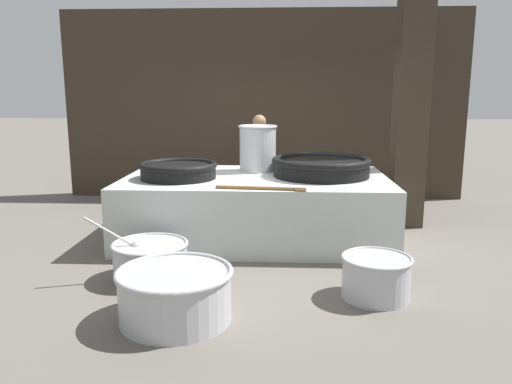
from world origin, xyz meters
name	(u,v)px	position (x,y,z in m)	size (l,w,h in m)	color
ground_plane	(256,237)	(0.00, 0.00, 0.00)	(60.00, 60.00, 0.00)	#666059
back_wall	(263,106)	(0.00, 2.65, 1.63)	(7.03, 0.24, 3.27)	#382D23
support_pillar	(410,110)	(2.10, 0.76, 1.63)	(0.43, 0.43, 3.27)	#382D23
hearth_platform	(256,207)	(0.00, 0.00, 0.40)	(3.35, 1.96, 0.81)	silver
giant_wok_near	(178,170)	(-0.96, -0.19, 0.92)	(0.97, 0.97, 0.20)	black
giant_wok_far	(321,166)	(0.83, 0.08, 0.94)	(1.27, 1.27, 0.25)	black
stock_pot	(258,148)	(0.00, 0.46, 1.13)	(0.53, 0.53, 0.62)	#B7B7BC
stirring_paddle	(266,188)	(0.15, -0.89, 0.83)	(1.01, 0.17, 0.04)	brown
cook	(259,160)	(-0.03, 1.50, 0.83)	(0.39, 0.59, 1.53)	#8C6647
prep_bowl_vegetables	(150,259)	(-1.00, -1.53, 0.21)	(0.98, 0.78, 0.69)	#B7B7BC
prep_bowl_meat	(175,292)	(-0.55, -2.45, 0.24)	(0.97, 0.97, 0.44)	#B7B7BC
prep_bowl_extra	(376,275)	(1.20, -1.90, 0.22)	(0.65, 0.65, 0.40)	#B7B7BC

